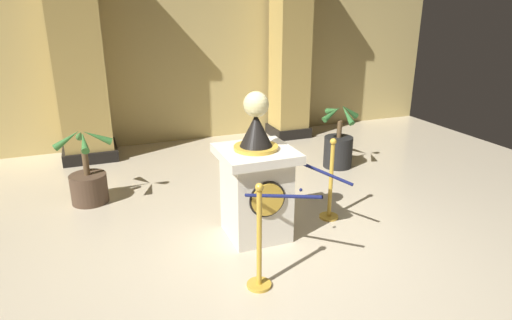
{
  "coord_description": "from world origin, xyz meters",
  "views": [
    {
      "loc": [
        -1.89,
        -3.92,
        2.57
      ],
      "look_at": [
        -0.21,
        0.41,
        0.94
      ],
      "focal_mm": 30.91,
      "sensor_mm": 36.0,
      "label": 1
    }
  ],
  "objects_px": {
    "stanchion_near": "(259,252)",
    "stanchion_far": "(330,191)",
    "potted_palm_right": "(338,147)",
    "pedestal_clock": "(256,183)",
    "potted_palm_left": "(88,181)"
  },
  "relations": [
    {
      "from": "pedestal_clock",
      "to": "stanchion_near",
      "type": "height_order",
      "value": "pedestal_clock"
    },
    {
      "from": "pedestal_clock",
      "to": "stanchion_far",
      "type": "distance_m",
      "value": 1.07
    },
    {
      "from": "potted_palm_right",
      "to": "potted_palm_left",
      "type": "bearing_deg",
      "value": 179.99
    },
    {
      "from": "stanchion_near",
      "to": "potted_palm_right",
      "type": "distance_m",
      "value": 3.62
    },
    {
      "from": "stanchion_near",
      "to": "stanchion_far",
      "type": "distance_m",
      "value": 1.71
    },
    {
      "from": "stanchion_near",
      "to": "stanchion_far",
      "type": "height_order",
      "value": "stanchion_near"
    },
    {
      "from": "stanchion_near",
      "to": "stanchion_far",
      "type": "relative_size",
      "value": 1.02
    },
    {
      "from": "stanchion_near",
      "to": "potted_palm_right",
      "type": "bearing_deg",
      "value": 47.0
    },
    {
      "from": "pedestal_clock",
      "to": "potted_palm_right",
      "type": "relative_size",
      "value": 1.57
    },
    {
      "from": "pedestal_clock",
      "to": "potted_palm_right",
      "type": "distance_m",
      "value": 2.73
    },
    {
      "from": "stanchion_near",
      "to": "potted_palm_right",
      "type": "xyz_separation_m",
      "value": [
        2.47,
        2.64,
        -0.04
      ]
    },
    {
      "from": "pedestal_clock",
      "to": "stanchion_far",
      "type": "bearing_deg",
      "value": 3.8
    },
    {
      "from": "potted_palm_right",
      "to": "stanchion_far",
      "type": "bearing_deg",
      "value": -124.2
    },
    {
      "from": "stanchion_near",
      "to": "potted_palm_left",
      "type": "xyz_separation_m",
      "value": [
        -1.46,
        2.64,
        -0.08
      ]
    },
    {
      "from": "stanchion_near",
      "to": "pedestal_clock",
      "type": "bearing_deg",
      "value": 70.35
    }
  ]
}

